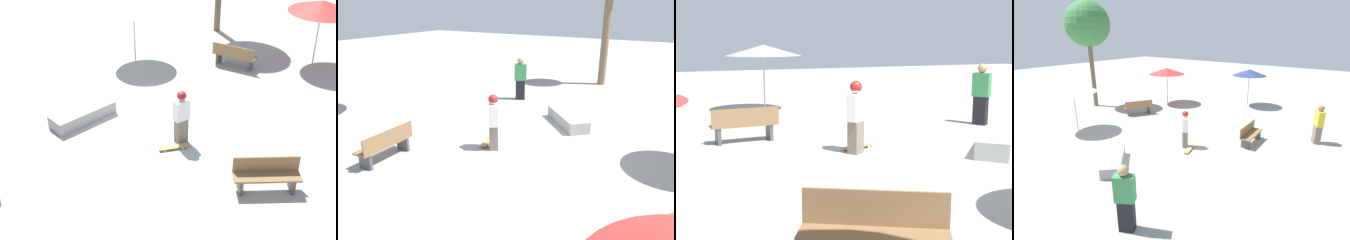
% 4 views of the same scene
% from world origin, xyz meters
% --- Properties ---
extents(ground_plane, '(60.00, 60.00, 0.00)m').
position_xyz_m(ground_plane, '(0.00, 0.00, 0.00)').
color(ground_plane, '#9E9E99').
extents(skater_main, '(0.48, 0.43, 1.58)m').
position_xyz_m(skater_main, '(-0.74, 0.84, 0.85)').
color(skater_main, '#726656').
rests_on(skater_main, ground_plane).
extents(skateboard, '(0.82, 0.39, 0.07)m').
position_xyz_m(skateboard, '(-0.51, 1.20, 0.06)').
color(skateboard, '#B7844C').
rests_on(skateboard, ground_plane).
extents(concrete_ledge, '(1.90, 1.86, 0.39)m').
position_xyz_m(concrete_ledge, '(2.16, -0.27, 0.19)').
color(concrete_ledge, gray).
rests_on(concrete_ledge, ground_plane).
extents(bench_near, '(1.61, 0.49, 0.85)m').
position_xyz_m(bench_near, '(-2.72, 2.88, 0.43)').
color(bench_near, '#47474C').
rests_on(bench_near, ground_plane).
extents(bench_far, '(1.60, 1.18, 0.85)m').
position_xyz_m(bench_far, '(-2.78, -4.01, 0.43)').
color(bench_far, '#47474C').
rests_on(bench_far, ground_plane).
extents(shade_umbrella_cream, '(2.19, 2.19, 2.34)m').
position_xyz_m(shade_umbrella_cream, '(0.86, -4.55, 2.13)').
color(shade_umbrella_cream, '#B7B7BC').
rests_on(shade_umbrella_cream, ground_plane).
extents(shade_umbrella_red, '(2.32, 2.32, 2.38)m').
position_xyz_m(shade_umbrella_red, '(-5.76, -4.29, 2.18)').
color(shade_umbrella_red, '#B7B7BC').
rests_on(shade_umbrella_red, ground_plane).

